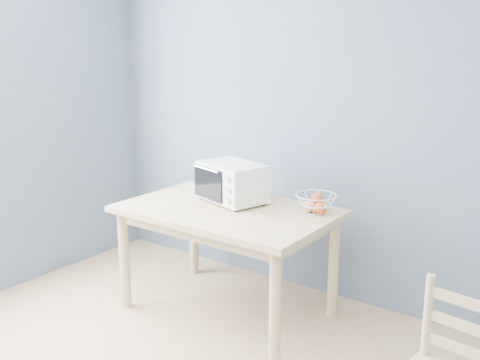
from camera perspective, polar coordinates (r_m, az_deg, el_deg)
The scene contains 4 objects.
room at distance 2.07m, azimuth -18.98°, elevation -0.34°, with size 4.01×4.51×2.61m.
dining_table at distance 3.61m, azimuth -1.40°, elevation -4.54°, with size 1.40×0.90×0.75m.
toaster_oven at distance 3.70m, azimuth -1.02°, elevation -0.13°, with size 0.54×0.44×0.28m.
fruit_basket at distance 3.48m, azimuth 8.06°, elevation -2.47°, with size 0.34×0.34×0.14m.
Camera 1 is at (1.66, -1.15, 1.77)m, focal length 40.00 mm.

